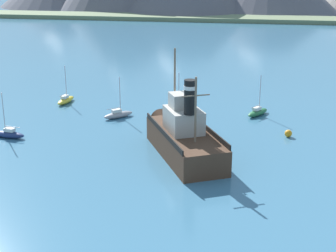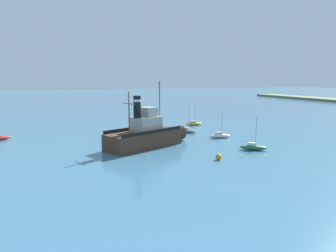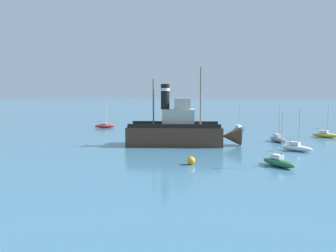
{
  "view_description": "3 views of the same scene",
  "coord_description": "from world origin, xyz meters",
  "px_view_note": "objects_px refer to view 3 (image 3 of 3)",
  "views": [
    {
      "loc": [
        5.56,
        -46.1,
        18.42
      ],
      "look_at": [
        -2.59,
        1.94,
        2.17
      ],
      "focal_mm": 55.0,
      "sensor_mm": 36.0,
      "label": 1
    },
    {
      "loc": [
        42.64,
        -10.91,
        10.07
      ],
      "look_at": [
        0.35,
        3.13,
        3.19
      ],
      "focal_mm": 32.0,
      "sensor_mm": 36.0,
      "label": 2
    },
    {
      "loc": [
        39.1,
        21.25,
        6.8
      ],
      "look_at": [
        0.81,
        -0.62,
        2.56
      ],
      "focal_mm": 38.0,
      "sensor_mm": 36.0,
      "label": 3
    }
  ],
  "objects_px": {
    "sailboat_green": "(279,162)",
    "sailboat_white": "(296,147)",
    "old_tugboat": "(179,131)",
    "sailboat_grey": "(278,139)",
    "mooring_buoy": "(191,161)",
    "sailboat_navy": "(239,129)",
    "sailboat_red": "(105,126)",
    "sailboat_yellow": "(325,135)"
  },
  "relations": [
    {
      "from": "sailboat_grey",
      "to": "mooring_buoy",
      "type": "relative_size",
      "value": 6.27
    },
    {
      "from": "sailboat_grey",
      "to": "sailboat_red",
      "type": "relative_size",
      "value": 1.0
    },
    {
      "from": "sailboat_red",
      "to": "sailboat_green",
      "type": "bearing_deg",
      "value": 62.03
    },
    {
      "from": "sailboat_yellow",
      "to": "sailboat_white",
      "type": "distance_m",
      "value": 15.12
    },
    {
      "from": "old_tugboat",
      "to": "sailboat_white",
      "type": "bearing_deg",
      "value": 100.65
    },
    {
      "from": "mooring_buoy",
      "to": "sailboat_navy",
      "type": "bearing_deg",
      "value": -170.01
    },
    {
      "from": "sailboat_navy",
      "to": "sailboat_yellow",
      "type": "bearing_deg",
      "value": 84.78
    },
    {
      "from": "sailboat_yellow",
      "to": "sailboat_red",
      "type": "xyz_separation_m",
      "value": [
        5.35,
        -37.89,
        0.0
      ]
    },
    {
      "from": "sailboat_navy",
      "to": "sailboat_white",
      "type": "height_order",
      "value": "same"
    },
    {
      "from": "old_tugboat",
      "to": "sailboat_red",
      "type": "distance_m",
      "value": 25.69
    },
    {
      "from": "sailboat_grey",
      "to": "mooring_buoy",
      "type": "height_order",
      "value": "sailboat_grey"
    },
    {
      "from": "sailboat_white",
      "to": "mooring_buoy",
      "type": "height_order",
      "value": "sailboat_white"
    },
    {
      "from": "sailboat_white",
      "to": "mooring_buoy",
      "type": "distance_m",
      "value": 14.8
    },
    {
      "from": "mooring_buoy",
      "to": "sailboat_green",
      "type": "bearing_deg",
      "value": 113.98
    },
    {
      "from": "sailboat_yellow",
      "to": "sailboat_white",
      "type": "height_order",
      "value": "same"
    },
    {
      "from": "old_tugboat",
      "to": "sailboat_grey",
      "type": "height_order",
      "value": "old_tugboat"
    },
    {
      "from": "sailboat_green",
      "to": "sailboat_red",
      "type": "xyz_separation_m",
      "value": [
        -19.41,
        -36.56,
        0.0
      ]
    },
    {
      "from": "old_tugboat",
      "to": "sailboat_grey",
      "type": "xyz_separation_m",
      "value": [
        -9.23,
        10.32,
        -1.4
      ]
    },
    {
      "from": "old_tugboat",
      "to": "mooring_buoy",
      "type": "xyz_separation_m",
      "value": [
        10.36,
        6.73,
        -1.44
      ]
    },
    {
      "from": "sailboat_navy",
      "to": "sailboat_red",
      "type": "bearing_deg",
      "value": -74.66
    },
    {
      "from": "sailboat_red",
      "to": "sailboat_white",
      "type": "bearing_deg",
      "value": 75.07
    },
    {
      "from": "old_tugboat",
      "to": "sailboat_navy",
      "type": "distance_m",
      "value": 19.03
    },
    {
      "from": "sailboat_grey",
      "to": "sailboat_red",
      "type": "distance_m",
      "value": 32.97
    },
    {
      "from": "old_tugboat",
      "to": "sailboat_green",
      "type": "xyz_separation_m",
      "value": [
        7.11,
        14.05,
        -1.4
      ]
    },
    {
      "from": "sailboat_green",
      "to": "sailboat_yellow",
      "type": "distance_m",
      "value": 24.8
    },
    {
      "from": "old_tugboat",
      "to": "sailboat_yellow",
      "type": "height_order",
      "value": "old_tugboat"
    },
    {
      "from": "sailboat_grey",
      "to": "sailboat_yellow",
      "type": "bearing_deg",
      "value": 149.0
    },
    {
      "from": "old_tugboat",
      "to": "sailboat_navy",
      "type": "relative_size",
      "value": 2.93
    },
    {
      "from": "sailboat_grey",
      "to": "mooring_buoy",
      "type": "xyz_separation_m",
      "value": [
        19.59,
        -3.59,
        -0.04
      ]
    },
    {
      "from": "sailboat_grey",
      "to": "mooring_buoy",
      "type": "distance_m",
      "value": 19.92
    },
    {
      "from": "sailboat_green",
      "to": "sailboat_yellow",
      "type": "relative_size",
      "value": 1.0
    },
    {
      "from": "sailboat_green",
      "to": "sailboat_grey",
      "type": "height_order",
      "value": "same"
    },
    {
      "from": "sailboat_green",
      "to": "sailboat_grey",
      "type": "distance_m",
      "value": 16.76
    },
    {
      "from": "sailboat_red",
      "to": "mooring_buoy",
      "type": "xyz_separation_m",
      "value": [
        22.67,
        29.24,
        -0.04
      ]
    },
    {
      "from": "old_tugboat",
      "to": "sailboat_yellow",
      "type": "distance_m",
      "value": 23.45
    },
    {
      "from": "old_tugboat",
      "to": "sailboat_white",
      "type": "xyz_separation_m",
      "value": [
        -2.61,
        13.86,
        -1.4
      ]
    },
    {
      "from": "sailboat_green",
      "to": "sailboat_white",
      "type": "relative_size",
      "value": 1.0
    },
    {
      "from": "sailboat_green",
      "to": "sailboat_red",
      "type": "bearing_deg",
      "value": -117.97
    },
    {
      "from": "sailboat_white",
      "to": "mooring_buoy",
      "type": "xyz_separation_m",
      "value": [
        12.97,
        -7.13,
        -0.04
      ]
    },
    {
      "from": "sailboat_green",
      "to": "old_tugboat",
      "type": "bearing_deg",
      "value": -116.84
    },
    {
      "from": "sailboat_grey",
      "to": "sailboat_yellow",
      "type": "relative_size",
      "value": 1.0
    },
    {
      "from": "old_tugboat",
      "to": "sailboat_yellow",
      "type": "bearing_deg",
      "value": 138.94
    }
  ]
}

